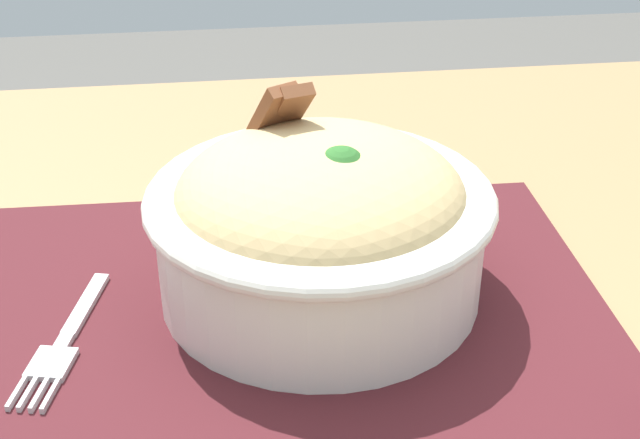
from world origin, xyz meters
The scene contains 4 objects.
table centered at (0.00, 0.00, 0.67)m, with size 1.27×0.81×0.75m.
placemat centered at (-0.01, -0.01, 0.75)m, with size 0.45×0.29×0.00m, color #47191E.
bowl centered at (-0.07, -0.03, 0.80)m, with size 0.21×0.21×0.12m.
fork centered at (0.08, 0.01, 0.75)m, with size 0.04×0.12×0.00m.
Camera 1 is at (-0.01, 0.41, 1.05)m, focal length 48.49 mm.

